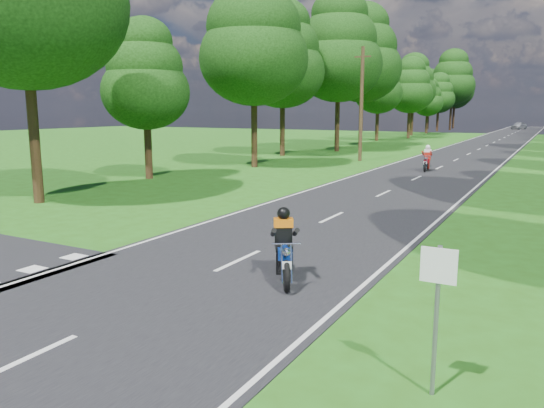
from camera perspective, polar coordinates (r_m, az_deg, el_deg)
The scene contains 9 objects.
ground at distance 11.50m, azimuth -9.02°, elevation -8.57°, with size 160.00×160.00×0.00m, color #265713.
main_road at distance 59.09m, azimuth 22.13°, elevation 5.85°, with size 7.00×140.00×0.02m, color black.
road_markings at distance 57.25m, azimuth 21.78°, elevation 5.77°, with size 7.40×140.00×0.01m.
treeline at distance 69.01m, azimuth 24.82°, elevation 13.04°, with size 40.00×115.35×14.78m.
telegraph_pole at distance 38.74m, azimuth 9.60°, elevation 10.60°, with size 1.20×0.26×8.00m.
road_sign at distance 7.08m, azimuth 17.35°, elevation -9.48°, with size 0.45×0.07×2.00m.
rider_near_blue at distance 11.42m, azimuth 1.30°, elevation -4.36°, with size 0.63×1.89×1.57m, color navy, non-canonical shape.
rider_far_red at distance 33.17m, azimuth 16.34°, elevation 4.77°, with size 0.62×1.86×1.55m, color #B20D1B, non-canonical shape.
distant_car at distance 110.20m, azimuth 25.05°, elevation 7.67°, with size 1.66×4.12×1.40m, color #A8ABAF.
Camera 1 is at (6.71, -8.59, 3.66)m, focal length 35.00 mm.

